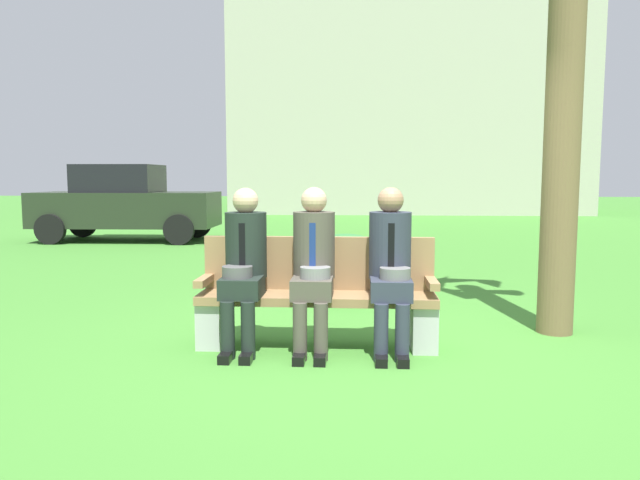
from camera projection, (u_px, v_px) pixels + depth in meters
name	position (u px, v px, depth m)	size (l,w,h in m)	color
ground_plane	(353.00, 350.00, 4.82)	(80.00, 80.00, 0.00)	#3F802E
park_bench	(317.00, 295.00, 4.91)	(1.94, 0.44, 0.90)	#99754C
seated_man_left	(244.00, 260.00, 4.79)	(0.34, 0.72, 1.31)	#1E2823
seated_man_middle	(313.00, 261.00, 4.75)	(0.34, 0.72, 1.32)	#4C473D
seated_man_right	(391.00, 261.00, 4.71)	(0.34, 0.72, 1.32)	#2D3342
shrub_near_bench	(345.00, 266.00, 6.87)	(1.20, 1.10, 0.75)	#337338
parked_car_near	(125.00, 203.00, 13.08)	(3.94, 1.79, 1.68)	#232D1E
building_backdrop	(405.00, 38.00, 24.30)	(14.35, 6.43, 14.20)	#B1B19D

